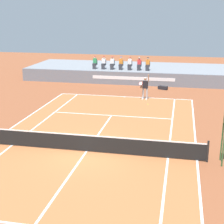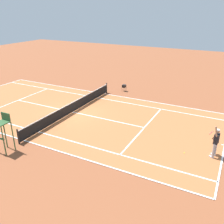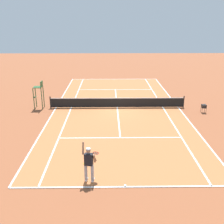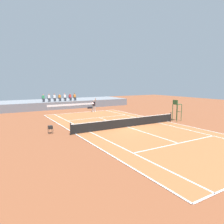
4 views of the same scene
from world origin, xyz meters
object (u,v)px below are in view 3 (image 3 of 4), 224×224
Objects in this scene: umpire_chair at (39,91)px; ball_hopper at (204,106)px; tennis_player at (89,163)px; tennis_ball at (84,164)px.

umpire_chair reaches higher than ball_hopper.
tennis_player is 2.98× the size of ball_hopper.
tennis_player is at bearing 114.30° from umpire_chair.
tennis_ball is 10.96m from umpire_chair.
umpire_chair reaches higher than tennis_player.
umpire_chair is at bearing -65.70° from tennis_player.
tennis_player is 0.85× the size of umpire_chair.
umpire_chair is at bearing -64.27° from tennis_ball.
tennis_player reaches higher than tennis_ball.
umpire_chair is 3.49× the size of ball_hopper.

